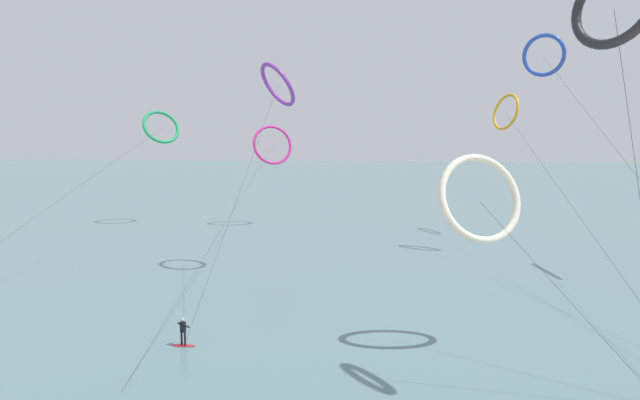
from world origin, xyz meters
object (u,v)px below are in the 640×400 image
at_px(kite_amber, 506,112).
at_px(kite_magenta, 272,145).
at_px(kite_emerald, 161,127).
at_px(kite_cobalt, 544,55).
at_px(kite_violet, 278,85).
at_px(surfer_crimson, 183,334).
at_px(kite_ivory, 480,198).
at_px(kite_charcoal, 614,4).

distance_m(kite_amber, kite_magenta, 29.22).
distance_m(kite_emerald, kite_cobalt, 47.19).
bearing_deg(kite_amber, kite_violet, -75.19).
bearing_deg(kite_amber, surfer_crimson, -60.10).
xyz_separation_m(kite_emerald, kite_amber, (43.72, -3.74, 1.70)).
bearing_deg(kite_magenta, kite_violet, -107.53).
bearing_deg(kite_emerald, surfer_crimson, -110.93).
height_order(kite_ivory, kite_amber, kite_amber).
height_order(kite_charcoal, kite_magenta, kite_charcoal).
xyz_separation_m(kite_charcoal, kite_amber, (6.03, 41.06, -3.23)).
distance_m(kite_ivory, kite_amber, 37.00).
relative_size(surfer_crimson, kite_amber, 0.04).
bearing_deg(kite_emerald, kite_charcoal, -93.34).
bearing_deg(kite_cobalt, kite_magenta, 7.30).
bearing_deg(kite_amber, kite_magenta, -120.60).
relative_size(kite_cobalt, kite_magenta, 0.72).
relative_size(kite_ivory, kite_charcoal, 0.57).
height_order(kite_ivory, kite_violet, kite_violet).
height_order(kite_amber, kite_cobalt, kite_cobalt).
xyz_separation_m(kite_ivory, kite_cobalt, (10.84, 24.78, 11.08)).
height_order(kite_amber, kite_magenta, kite_amber).
xyz_separation_m(surfer_crimson, kite_amber, (27.09, 36.47, 13.96)).
xyz_separation_m(kite_violet, kite_amber, (24.20, 19.12, -1.79)).
bearing_deg(kite_amber, kite_charcoal, -31.85).
xyz_separation_m(kite_ivory, kite_charcoal, (4.01, -5.94, 9.14)).
relative_size(kite_violet, kite_cobalt, 0.58).
distance_m(kite_ivory, kite_emerald, 51.59).
relative_size(kite_ivory, kite_cobalt, 0.33).
xyz_separation_m(kite_charcoal, kite_magenta, (-22.68, 44.64, -7.26)).
height_order(kite_ivory, kite_emerald, kite_emerald).
height_order(kite_violet, kite_cobalt, kite_cobalt).
distance_m(kite_violet, kite_amber, 30.90).
relative_size(surfer_crimson, kite_cobalt, 0.05).
distance_m(kite_ivory, kite_charcoal, 11.62).
bearing_deg(kite_charcoal, kite_emerald, -175.20).
height_order(surfer_crimson, kite_magenta, kite_magenta).
distance_m(surfer_crimson, kite_violet, 23.61).
xyz_separation_m(surfer_crimson, kite_charcoal, (21.05, -4.59, 17.18)).
bearing_deg(kite_cobalt, surfer_crimson, 75.70).
bearing_deg(kite_violet, kite_cobalt, -105.22).
bearing_deg(kite_cobalt, kite_charcoal, 110.02).
xyz_separation_m(kite_cobalt, kite_magenta, (-29.51, 13.92, -9.20)).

